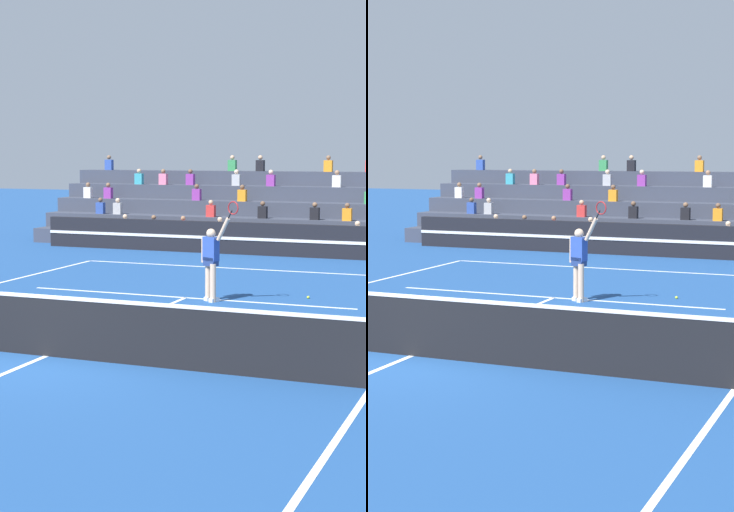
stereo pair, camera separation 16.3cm
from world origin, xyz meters
The scene contains 7 objects.
ground_plane centered at (0.00, 0.00, 0.00)m, with size 120.00×120.00×0.00m, color navy.
court_lines centered at (0.00, 0.00, 0.00)m, with size 11.10×23.90×0.01m.
tennis_net centered at (0.00, 0.00, 0.54)m, with size 12.00×0.10×1.10m.
sponsor_banner_wall centered at (0.00, 15.44, 0.55)m, with size 18.00×0.26×1.10m.
bleacher_stand centered at (-0.01, 19.24, 1.02)m, with size 20.63×4.75×3.38m.
tennis_player centered at (0.75, 6.19, 0.99)m, with size 1.09×0.57×2.43m.
tennis_ball centered at (2.77, 7.39, 0.03)m, with size 0.07×0.07×0.07m, color #C6DB33.
Camera 1 is at (7.51, -12.39, 3.44)m, focal length 60.00 mm.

